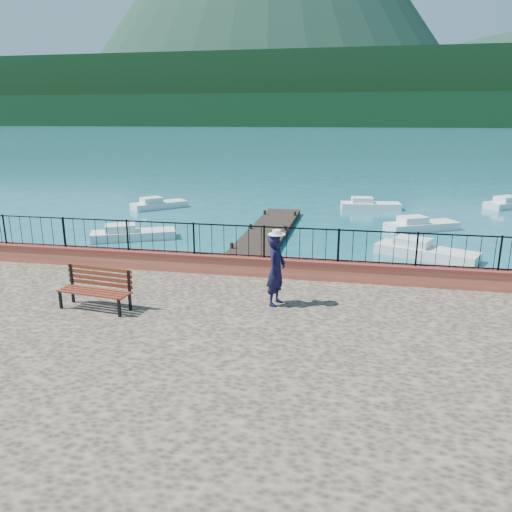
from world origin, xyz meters
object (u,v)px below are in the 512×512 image
at_px(park_bench, 96,297).
at_px(boat_1, 427,248).
at_px(boat_3, 159,202).
at_px(person, 276,270).
at_px(boat_2, 422,223).
at_px(boat_0, 133,231).
at_px(boat_4, 371,203).

xyz_separation_m(park_bench, boat_1, (9.41, 11.04, -1.11)).
height_order(boat_1, boat_3, same).
xyz_separation_m(person, boat_2, (5.45, 15.40, -1.72)).
xyz_separation_m(park_bench, boat_0, (-4.43, 11.65, -1.11)).
xyz_separation_m(boat_3, boat_4, (13.73, 2.45, 0.00)).
bearing_deg(boat_2, boat_0, 171.05).
bearing_deg(boat_1, boat_3, 175.90).
distance_m(boat_0, boat_2, 15.11).
distance_m(person, boat_4, 21.54).
bearing_deg(boat_3, boat_1, -75.20).
xyz_separation_m(boat_0, boat_4, (11.71, 10.83, 0.00)).
distance_m(boat_2, boat_4, 6.41).
relative_size(park_bench, person, 1.05).
height_order(boat_2, boat_4, same).
xyz_separation_m(boat_1, boat_3, (-15.85, 8.98, 0.00)).
xyz_separation_m(park_bench, person, (4.40, 1.20, 0.61)).
relative_size(person, boat_1, 0.43).
bearing_deg(park_bench, boat_3, 114.99).
height_order(boat_0, boat_3, same).
height_order(boat_0, boat_1, same).
distance_m(boat_0, boat_1, 13.85).
bearing_deg(person, boat_4, 6.38).
distance_m(boat_3, boat_4, 13.95).
height_order(boat_1, boat_4, same).
xyz_separation_m(person, boat_0, (-8.82, 10.44, -1.72)).
distance_m(boat_1, boat_3, 18.22).
distance_m(boat_2, boat_3, 16.65).
bearing_deg(person, boat_3, 44.06).
xyz_separation_m(park_bench, boat_3, (-6.45, 20.02, -1.11)).
bearing_deg(boat_3, boat_2, -57.51).
relative_size(person, boat_0, 0.46).
bearing_deg(boat_4, park_bench, -114.78).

